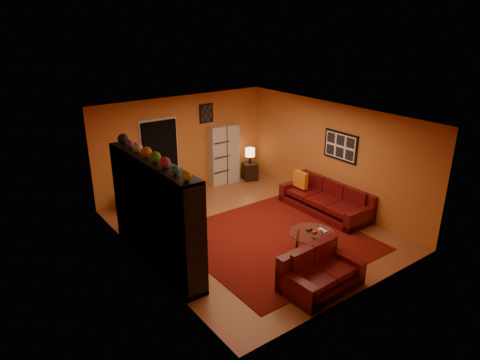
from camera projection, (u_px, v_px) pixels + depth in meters
floor at (250, 229)px, 9.67m from camera, size 6.00×6.00×0.00m
ceiling at (251, 116)px, 8.74m from camera, size 6.00×6.00×0.00m
wall_back at (183, 144)px, 11.47m from camera, size 6.00×0.00×6.00m
wall_front at (363, 227)px, 6.94m from camera, size 6.00×0.00×6.00m
wall_left at (143, 204)px, 7.83m from camera, size 0.00×6.00×6.00m
wall_right at (331, 155)px, 10.58m from camera, size 0.00×6.00×6.00m
rug at (274, 240)px, 9.20m from camera, size 3.60×3.60×0.01m
doorway at (161, 159)px, 11.15m from camera, size 0.95×0.10×2.04m
wall_art_right at (341, 146)px, 10.24m from camera, size 0.03×1.00×0.70m
wall_art_back at (206, 113)px, 11.60m from camera, size 0.42×0.03×0.52m
entertainment_unit at (155, 213)px, 8.04m from camera, size 0.45×3.00×2.10m
tv at (159, 217)px, 8.04m from camera, size 0.90×0.12×0.52m
sofa at (328, 200)px, 10.50m from camera, size 0.96×2.34×0.85m
loveseat at (318, 272)px, 7.55m from camera, size 1.46×0.91×0.85m
throw_pillow at (301, 180)px, 10.86m from camera, size 0.12×0.42×0.42m
coffee_table at (312, 235)px, 8.56m from camera, size 0.92×0.92×0.46m
storage_cabinet at (223, 154)px, 12.12m from camera, size 0.88×0.46×1.69m
bowl_chair at (135, 198)px, 10.52m from camera, size 0.73×0.73×0.59m
side_table at (250, 171)px, 12.56m from camera, size 0.51×0.51×0.50m
table_lamp at (250, 153)px, 12.35m from camera, size 0.27×0.27×0.46m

